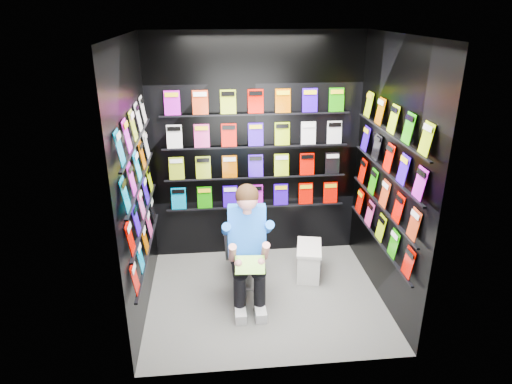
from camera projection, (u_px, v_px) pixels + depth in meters
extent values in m
plane|color=#5D5E5B|center=(265.00, 297.00, 4.76)|extent=(2.40, 2.40, 0.00)
plane|color=white|center=(268.00, 35.00, 3.78)|extent=(2.40, 2.40, 0.00)
cube|color=black|center=(255.00, 150.00, 5.20)|extent=(2.40, 0.04, 2.60)
cube|color=black|center=(283.00, 229.00, 3.35)|extent=(2.40, 0.04, 2.60)
cube|color=black|center=(136.00, 186.00, 4.16)|extent=(0.04, 2.00, 2.60)
cube|color=black|center=(390.00, 176.00, 4.39)|extent=(0.04, 2.00, 2.60)
imported|color=white|center=(244.00, 247.00, 5.00)|extent=(0.47, 0.78, 0.73)
cube|color=silver|center=(308.00, 262.00, 5.10)|extent=(0.33, 0.48, 0.33)
cube|color=silver|center=(309.00, 248.00, 5.03)|extent=(0.36, 0.51, 0.03)
cube|color=green|center=(250.00, 265.00, 4.25)|extent=(0.29, 0.18, 0.12)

